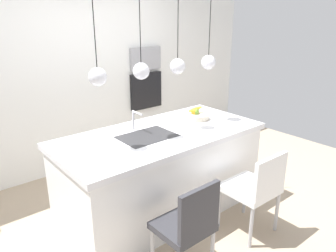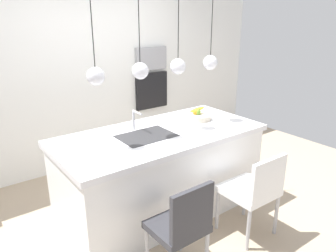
# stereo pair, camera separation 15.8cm
# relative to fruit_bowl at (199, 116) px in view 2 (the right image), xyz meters

# --- Properties ---
(floor) EXTENTS (6.60, 6.60, 0.00)m
(floor) POSITION_rel_fruit_bowl_xyz_m (-0.62, -0.09, -0.97)
(floor) COLOR tan
(floor) RESTS_ON ground
(back_wall) EXTENTS (6.00, 0.10, 2.60)m
(back_wall) POSITION_rel_fruit_bowl_xyz_m (-0.62, 1.56, 0.33)
(back_wall) COLOR white
(back_wall) RESTS_ON ground
(kitchen_island) EXTENTS (2.20, 1.04, 0.92)m
(kitchen_island) POSITION_rel_fruit_bowl_xyz_m (-0.62, -0.09, -0.50)
(kitchen_island) COLOR white
(kitchen_island) RESTS_ON ground
(sink_basin) EXTENTS (0.56, 0.40, 0.02)m
(sink_basin) POSITION_rel_fruit_bowl_xyz_m (-0.80, -0.09, -0.05)
(sink_basin) COLOR #2D2D30
(sink_basin) RESTS_ON kitchen_island
(faucet) EXTENTS (0.02, 0.17, 0.22)m
(faucet) POSITION_rel_fruit_bowl_xyz_m (-0.80, 0.12, 0.10)
(faucet) COLOR silver
(faucet) RESTS_ON kitchen_island
(fruit_bowl) EXTENTS (0.28, 0.28, 0.15)m
(fruit_bowl) POSITION_rel_fruit_bowl_xyz_m (0.00, 0.00, 0.00)
(fruit_bowl) COLOR beige
(fruit_bowl) RESTS_ON kitchen_island
(microwave) EXTENTS (0.54, 0.08, 0.34)m
(microwave) POSITION_rel_fruit_bowl_xyz_m (0.34, 1.49, 0.48)
(microwave) COLOR #9E9EA3
(microwave) RESTS_ON back_wall
(oven) EXTENTS (0.56, 0.08, 0.56)m
(oven) POSITION_rel_fruit_bowl_xyz_m (0.34, 1.49, -0.02)
(oven) COLOR black
(oven) RESTS_ON back_wall
(chair_near) EXTENTS (0.43, 0.41, 0.88)m
(chair_near) POSITION_rel_fruit_bowl_xyz_m (-1.06, -1.00, -0.47)
(chair_near) COLOR #333338
(chair_near) RESTS_ON ground
(chair_middle) EXTENTS (0.48, 0.47, 0.88)m
(chair_middle) POSITION_rel_fruit_bowl_xyz_m (-0.17, -1.00, -0.46)
(chair_middle) COLOR white
(chair_middle) RESTS_ON ground
(pendant_light_left) EXTENTS (0.16, 0.16, 0.76)m
(pendant_light_left) POSITION_rel_fruit_bowl_xyz_m (-1.30, -0.09, 0.63)
(pendant_light_left) COLOR silver
(pendant_light_center_left) EXTENTS (0.16, 0.16, 0.76)m
(pendant_light_center_left) POSITION_rel_fruit_bowl_xyz_m (-0.85, -0.09, 0.63)
(pendant_light_center_left) COLOR silver
(pendant_light_center_right) EXTENTS (0.16, 0.16, 0.76)m
(pendant_light_center_right) POSITION_rel_fruit_bowl_xyz_m (-0.39, -0.09, 0.63)
(pendant_light_center_right) COLOR silver
(pendant_light_right) EXTENTS (0.16, 0.16, 0.76)m
(pendant_light_right) POSITION_rel_fruit_bowl_xyz_m (0.06, -0.09, 0.63)
(pendant_light_right) COLOR silver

